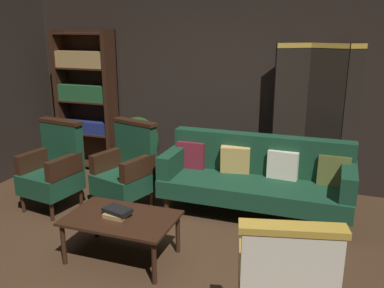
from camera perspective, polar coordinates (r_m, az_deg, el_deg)
ground_plane at (r=3.89m, az=-4.15°, el=-16.77°), size 10.00×10.00×0.00m
back_wall at (r=5.64m, az=5.72°, el=8.81°), size 7.20×0.10×2.80m
folding_screen at (r=5.45m, az=17.71°, el=3.44°), size 1.23×0.43×1.90m
bookshelf at (r=6.32m, az=-14.33°, el=6.38°), size 0.90×0.32×2.05m
velvet_couch at (r=4.80m, az=8.88°, el=-4.24°), size 2.12×0.78×0.88m
coffee_table at (r=3.91m, az=-9.73°, el=-10.47°), size 1.00×0.64×0.42m
armchair_wing_left at (r=5.12m, az=-18.50°, el=-3.18°), size 0.66×0.65×1.04m
armchair_wing_right at (r=4.89m, az=-8.97°, el=-3.41°), size 0.71×0.71×1.04m
potted_plant at (r=5.78m, az=-7.52°, el=-0.01°), size 0.60×0.60×0.90m
book_tan_leather at (r=3.90m, az=-10.22°, el=-9.49°), size 0.22×0.21×0.04m
book_black_cloth at (r=3.89m, az=-10.25°, el=-8.98°), size 0.28×0.21×0.04m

